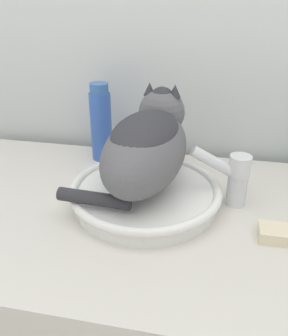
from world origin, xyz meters
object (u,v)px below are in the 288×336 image
at_px(cat, 147,143).
at_px(faucet, 233,176).
at_px(shampoo_bottle_tall, 101,123).
at_px(soap_bar, 278,234).

bearing_deg(cat, faucet, -77.39).
distance_m(shampoo_bottle_tall, soap_bar, 0.54).
distance_m(cat, soap_bar, 0.32).
xyz_separation_m(shampoo_bottle_tall, soap_bar, (0.45, -0.29, -0.09)).
xyz_separation_m(faucet, shampoo_bottle_tall, (-0.36, 0.17, 0.03)).
bearing_deg(shampoo_bottle_tall, faucet, -26.12).
bearing_deg(faucet, cat, -4.48).
distance_m(faucet, soap_bar, 0.16).
height_order(cat, soap_bar, cat).
xyz_separation_m(faucet, soap_bar, (0.09, -0.11, -0.06)).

